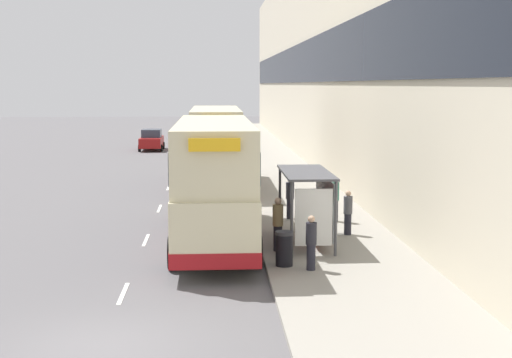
{
  "coord_description": "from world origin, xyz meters",
  "views": [
    {
      "loc": [
        2.43,
        -14.84,
        5.56
      ],
      "look_at": [
        4.25,
        15.1,
        1.57
      ],
      "focal_mm": 50.0,
      "sensor_mm": 36.0,
      "label": 1
    }
  ],
  "objects": [
    {
      "name": "litter_bin",
      "position": [
        4.55,
        6.01,
        0.67
      ],
      "size": [
        0.55,
        0.55,
        1.05
      ],
      "color": "black",
      "rests_on": "ground_plane"
    },
    {
      "name": "pedestrian_2",
      "position": [
        7.25,
        12.87,
        1.06
      ],
      "size": [
        0.36,
        0.36,
        1.8
      ],
      "color": "#23232D",
      "rests_on": "ground_plane"
    },
    {
      "name": "pavement",
      "position": [
        6.5,
        38.5,
        0.07
      ],
      "size": [
        5.0,
        93.0,
        0.14
      ],
      "color": "gray",
      "rests_on": "ground_plane"
    },
    {
      "name": "ground_plane",
      "position": [
        0.0,
        0.0,
        0.0
      ],
      "size": [
        220.0,
        220.0,
        0.0
      ],
      "primitive_type": "plane",
      "color": "#5B595B"
    },
    {
      "name": "lane_mark_4",
      "position": [
        0.0,
        30.22,
        0.01
      ],
      "size": [
        0.12,
        2.0,
        0.01
      ],
      "color": "silver",
      "rests_on": "ground_plane"
    },
    {
      "name": "bus_shelter",
      "position": [
        5.77,
        8.78,
        1.88
      ],
      "size": [
        1.6,
        4.2,
        2.48
      ],
      "color": "#4C4C51",
      "rests_on": "ground_plane"
    },
    {
      "name": "double_decker_bus_near",
      "position": [
        2.47,
        9.68,
        2.28
      ],
      "size": [
        2.85,
        10.82,
        4.3
      ],
      "color": "beige",
      "rests_on": "ground_plane"
    },
    {
      "name": "terrace_facade",
      "position": [
        10.49,
        38.5,
        7.94
      ],
      "size": [
        3.1,
        93.0,
        15.89
      ],
      "color": "beige",
      "rests_on": "ground_plane"
    },
    {
      "name": "lane_mark_3",
      "position": [
        0.0,
        23.62,
        0.01
      ],
      "size": [
        0.12,
        2.0,
        0.01
      ],
      "color": "silver",
      "rests_on": "ground_plane"
    },
    {
      "name": "lane_mark_1",
      "position": [
        0.0,
        10.44,
        0.01
      ],
      "size": [
        0.12,
        2.0,
        0.01
      ],
      "color": "silver",
      "rests_on": "ground_plane"
    },
    {
      "name": "pedestrian_1",
      "position": [
        5.29,
        5.47,
        0.97
      ],
      "size": [
        0.32,
        0.32,
        1.63
      ],
      "color": "#23232D",
      "rests_on": "ground_plane"
    },
    {
      "name": "lane_mark_6",
      "position": [
        0.0,
        43.4,
        0.01
      ],
      "size": [
        0.12,
        2.0,
        0.01
      ],
      "color": "silver",
      "rests_on": "ground_plane"
    },
    {
      "name": "double_decker_bus_ahead",
      "position": [
        2.59,
        23.12,
        2.28
      ],
      "size": [
        2.85,
        10.56,
        4.3
      ],
      "color": "beige",
      "rests_on": "ground_plane"
    },
    {
      "name": "lane_mark_5",
      "position": [
        0.0,
        36.81,
        0.01
      ],
      "size": [
        0.12,
        2.0,
        0.01
      ],
      "color": "silver",
      "rests_on": "ground_plane"
    },
    {
      "name": "lane_mark_0",
      "position": [
        0.0,
        3.84,
        0.01
      ],
      "size": [
        0.12,
        2.0,
        0.01
      ],
      "color": "silver",
      "rests_on": "ground_plane"
    },
    {
      "name": "pedestrian_at_shelter",
      "position": [
        4.53,
        7.94,
        1.05
      ],
      "size": [
        0.35,
        0.35,
        1.77
      ],
      "color": "#23232D",
      "rests_on": "ground_plane"
    },
    {
      "name": "car_0",
      "position": [
        -2.78,
        46.16,
        0.87
      ],
      "size": [
        2.01,
        4.24,
        1.77
      ],
      "rotation": [
        0.0,
        0.0,
        3.14
      ],
      "color": "maroon",
      "rests_on": "ground_plane"
    },
    {
      "name": "pedestrian_3",
      "position": [
        7.31,
        10.34,
        0.97
      ],
      "size": [
        0.32,
        0.32,
        1.62
      ],
      "color": "#23232D",
      "rests_on": "ground_plane"
    },
    {
      "name": "lane_mark_2",
      "position": [
        0.0,
        17.03,
        0.01
      ],
      "size": [
        0.12,
        2.0,
        0.01
      ],
      "color": "silver",
      "rests_on": "ground_plane"
    },
    {
      "name": "lane_mark_7",
      "position": [
        0.0,
        50.0,
        0.01
      ],
      "size": [
        0.12,
        2.0,
        0.01
      ],
      "color": "silver",
      "rests_on": "ground_plane"
    },
    {
      "name": "pedestrian_4",
      "position": [
        5.55,
        13.57,
        1.01
      ],
      "size": [
        0.34,
        0.34,
        1.71
      ],
      "color": "#23232D",
      "rests_on": "ground_plane"
    }
  ]
}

